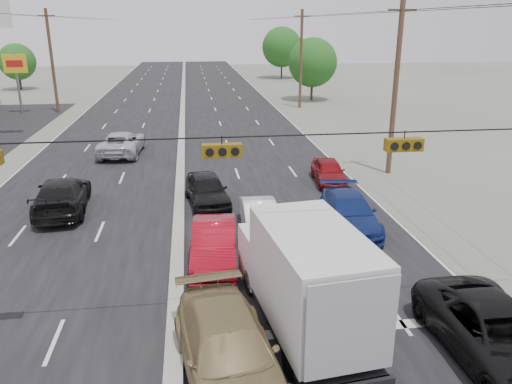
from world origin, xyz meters
TOP-DOWN VIEW (x-y plane):
  - ground at (0.00, 0.00)m, footprint 200.00×200.00m
  - road_surface at (0.00, 30.00)m, footprint 20.00×160.00m
  - center_median at (0.00, 30.00)m, footprint 0.50×160.00m
  - utility_pole_left_c at (-12.50, 40.00)m, footprint 1.60×0.30m
  - utility_pole_right_b at (12.50, 15.00)m, footprint 1.60×0.30m
  - utility_pole_right_c at (12.50, 40.00)m, footprint 1.60×0.30m
  - traffic_signals at (1.40, 0.00)m, footprint 25.00×0.30m
  - pole_sign_far at (-16.00, 40.00)m, footprint 2.20×0.25m
  - tree_left_far at (-22.00, 60.00)m, footprint 4.80×4.80m
  - tree_right_mid at (15.00, 45.00)m, footprint 5.60×5.60m
  - tree_right_far at (16.00, 70.00)m, footprint 6.40×6.40m
  - box_truck at (3.76, -0.24)m, footprint 3.09×6.86m
  - tan_sedan at (1.41, -2.23)m, footprint 3.05×5.92m
  - red_sedan at (1.40, 4.39)m, footprint 1.94×4.73m
  - black_suv at (8.55, -2.43)m, footprint 2.70×5.68m
  - queue_car_a at (1.40, 10.82)m, footprint 2.38×4.72m
  - queue_car_b at (3.50, 6.96)m, footprint 1.49×4.13m
  - queue_car_d at (7.45, 6.96)m, footprint 2.52×5.30m
  - queue_car_e at (8.35, 13.50)m, footprint 1.90×4.09m
  - oncoming_near at (-5.52, 10.84)m, footprint 2.78×5.79m
  - oncoming_far at (-4.01, 21.77)m, footprint 2.99×5.83m

SIDE VIEW (x-z plane):
  - ground at x=0.00m, z-range 0.00..0.00m
  - road_surface at x=0.00m, z-range -0.01..0.01m
  - center_median at x=0.00m, z-range 0.00..0.20m
  - queue_car_b at x=3.50m, z-range 0.00..1.35m
  - queue_car_e at x=8.35m, z-range 0.00..1.36m
  - queue_car_d at x=7.45m, z-range 0.00..1.49m
  - red_sedan at x=1.40m, z-range 0.00..1.52m
  - queue_car_a at x=1.40m, z-range 0.00..1.54m
  - black_suv at x=8.55m, z-range 0.00..1.57m
  - oncoming_far at x=-4.01m, z-range 0.00..1.58m
  - oncoming_near at x=-5.52m, z-range 0.00..1.63m
  - tan_sedan at x=1.41m, z-range 0.00..1.64m
  - box_truck at x=3.76m, z-range 0.04..3.41m
  - tree_left_far at x=-22.00m, z-range 0.66..6.78m
  - tree_right_mid at x=15.00m, z-range 0.77..7.91m
  - pole_sign_far at x=-16.00m, z-range 1.41..7.41m
  - tree_right_far at x=16.00m, z-range 0.88..9.04m
  - utility_pole_left_c at x=-12.50m, z-range 0.11..10.11m
  - utility_pole_right_b at x=12.50m, z-range 0.11..10.11m
  - utility_pole_right_c at x=12.50m, z-range 0.11..10.11m
  - traffic_signals at x=1.40m, z-range 5.22..5.77m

